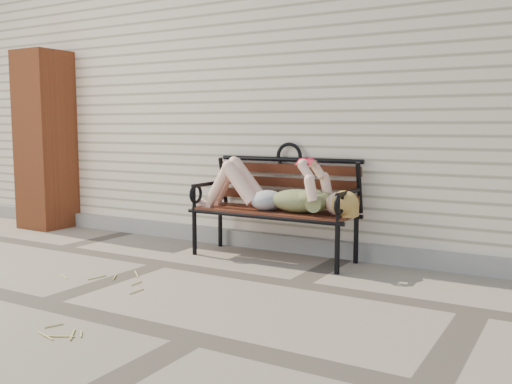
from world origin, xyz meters
The scene contains 6 objects.
ground centered at (0.00, 0.00, 0.00)m, with size 80.00×80.00×0.00m, color #796D5D.
house_wall centered at (0.00, 3.00, 1.50)m, with size 8.00×4.00×3.00m, color beige.
foundation_strip centered at (0.00, 0.97, 0.07)m, with size 8.00×0.10×0.15m, color #99968B.
brick_pillar centered at (-2.30, 0.75, 1.00)m, with size 0.50×0.50×2.00m, color #A34C24.
garden_bench centered at (0.71, 0.73, 0.57)m, with size 1.57×0.62×1.01m.
reading_woman centered at (0.72, 0.61, 0.60)m, with size 1.48×0.34×0.47m.
Camera 1 is at (3.05, -3.69, 1.15)m, focal length 40.00 mm.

